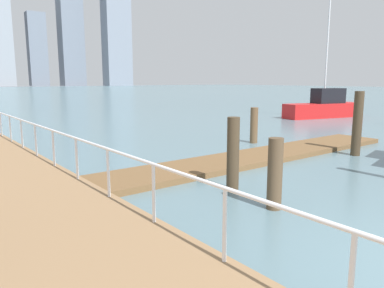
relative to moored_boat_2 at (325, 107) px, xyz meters
name	(u,v)px	position (x,y,z in m)	size (l,w,h in m)	color
ground_plane	(52,131)	(-19.21, 4.89, -0.84)	(300.00, 300.00, 0.00)	slate
floating_dock	(257,157)	(-15.58, -7.30, -0.75)	(14.25, 2.00, 0.18)	brown
boardwalk_railing	(76,146)	(-22.36, -7.41, 0.41)	(0.06, 25.58, 1.08)	white
dock_piling_0	(357,124)	(-12.05, -9.15, 0.39)	(0.35, 0.35, 2.46)	#473826
dock_piling_1	(275,174)	(-19.26, -11.18, -0.03)	(0.34, 0.34, 1.62)	brown
dock_piling_2	(233,154)	(-19.01, -9.57, 0.13)	(0.32, 0.32, 1.94)	#473826
dock_piling_5	(254,125)	(-13.05, -4.77, -0.02)	(0.35, 0.35, 1.64)	brown
moored_boat_2	(325,107)	(0.00, 0.00, 0.00)	(6.87, 3.14, 8.97)	red
skyline_tower_5	(37,50)	(25.06, 165.24, 15.63)	(7.96, 6.13, 32.93)	slate
skyline_tower_6	(70,22)	(40.13, 162.68, 28.93)	(10.51, 7.94, 59.55)	slate
skyline_tower_7	(116,7)	(59.62, 153.96, 36.40)	(12.82, 7.57, 74.47)	gray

